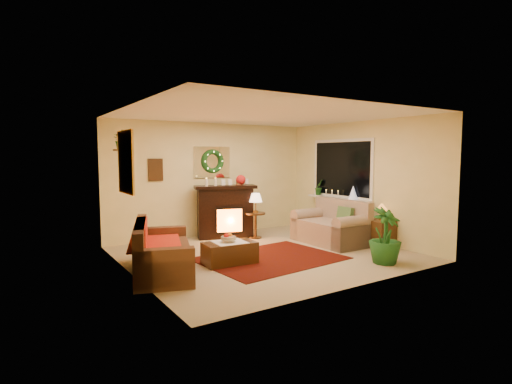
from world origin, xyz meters
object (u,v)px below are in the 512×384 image
loveseat (330,224)px  coffee_table (230,252)px  side_table_round (255,224)px  end_table_square (380,234)px  sofa (163,246)px  fireplace (225,214)px

loveseat → coffee_table: loveseat is taller
side_table_round → end_table_square: bearing=-52.5°
coffee_table → end_table_square: bearing=-5.8°
loveseat → end_table_square: loveseat is taller
sofa → loveseat: bearing=21.0°
fireplace → end_table_square: size_ratio=2.21×
side_table_round → loveseat: bearing=-51.2°
sofa → fireplace: size_ratio=1.55×
loveseat → sofa: bearing=-177.4°
sofa → side_table_round: size_ratio=3.28×
loveseat → coffee_table: 2.59m
fireplace → side_table_round: size_ratio=2.11×
side_table_round → coffee_table: bearing=-134.3°
sofa → coffee_table: bearing=12.5°
fireplace → end_table_square: (2.19, -2.54, -0.28)m
side_table_round → coffee_table: (-1.53, -1.57, -0.12)m
sofa → fireplace: (2.11, 1.85, 0.12)m
loveseat → side_table_round: size_ratio=2.73×
coffee_table → fireplace: bearing=68.0°
fireplace → end_table_square: bearing=-31.1°
fireplace → end_table_square: 3.37m
sofa → side_table_round: bearing=47.1°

